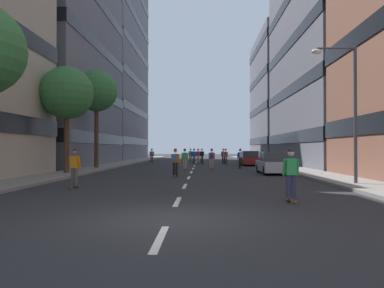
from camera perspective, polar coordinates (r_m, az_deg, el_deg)
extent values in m
plane|color=#28282B|center=(36.93, 0.35, -3.47)|extent=(166.21, 166.21, 0.00)
cube|color=gray|center=(41.41, -11.18, -3.06)|extent=(2.72, 76.18, 0.14)
cube|color=gray|center=(41.07, 12.21, -3.07)|extent=(2.72, 76.18, 0.14)
cube|color=silver|center=(7.44, -5.02, -14.44)|extent=(0.16, 2.20, 0.01)
cube|color=silver|center=(12.33, -2.29, -8.95)|extent=(0.16, 2.20, 0.01)
cube|color=silver|center=(17.29, -1.14, -6.58)|extent=(0.16, 2.20, 0.01)
cube|color=silver|center=(22.26, -0.51, -5.27)|extent=(0.16, 2.20, 0.01)
cube|color=silver|center=(27.25, -0.11, -4.43)|extent=(0.16, 2.20, 0.01)
cube|color=silver|center=(32.24, 0.16, -3.86)|extent=(0.16, 2.20, 0.01)
cube|color=silver|center=(37.23, 0.36, -3.44)|extent=(0.16, 2.20, 0.01)
cube|color=silver|center=(42.22, 0.52, -3.12)|extent=(0.16, 2.20, 0.01)
cube|color=silver|center=(47.22, 0.64, -2.86)|extent=(0.16, 2.20, 0.01)
cube|color=silver|center=(52.21, 0.74, -2.66)|extent=(0.16, 2.20, 0.01)
cube|color=silver|center=(57.21, 0.82, -2.49)|extent=(0.16, 2.20, 0.01)
cube|color=silver|center=(62.21, 0.88, -2.35)|extent=(0.16, 2.20, 0.01)
cube|color=silver|center=(67.21, 0.94, -2.22)|extent=(0.16, 2.20, 0.01)
cube|color=slate|center=(43.34, -23.02, 15.81)|extent=(13.72, 19.87, 28.12)
cube|color=black|center=(41.57, -23.10, 0.78)|extent=(13.84, 19.99, 1.10)
cube|color=black|center=(41.95, -23.07, 7.19)|extent=(13.84, 19.99, 1.10)
cube|color=black|center=(42.84, -23.04, 13.41)|extent=(13.84, 19.99, 1.10)
cube|color=black|center=(44.22, -23.01, 19.31)|extent=(13.84, 19.99, 1.10)
cube|color=slate|center=(63.57, -14.69, 13.32)|extent=(13.72, 22.29, 34.32)
cube|color=black|center=(61.69, -14.73, 0.39)|extent=(13.84, 22.41, 1.10)
cube|color=black|center=(61.98, -14.72, 4.93)|extent=(13.84, 22.41, 1.10)
cube|color=black|center=(62.65, -14.71, 9.40)|extent=(13.84, 22.41, 1.10)
cube|color=black|center=(63.69, -14.69, 13.74)|extent=(13.84, 22.41, 1.10)
cube|color=black|center=(65.08, -14.68, 17.93)|extent=(13.84, 22.41, 1.10)
cube|color=slate|center=(42.14, 24.21, 13.39)|extent=(13.72, 21.50, 23.99)
cube|color=black|center=(40.90, 24.28, 0.90)|extent=(13.84, 21.62, 1.10)
cube|color=black|center=(41.31, 24.24, 7.57)|extent=(13.84, 21.62, 1.10)
cube|color=black|center=(42.26, 24.21, 14.02)|extent=(13.84, 21.62, 1.10)
cube|color=slate|center=(61.76, 16.52, 6.88)|extent=(13.72, 18.26, 19.82)
cube|color=black|center=(61.24, 16.54, 0.44)|extent=(13.84, 18.38, 1.10)
cube|color=black|center=(61.53, 16.52, 5.05)|extent=(13.84, 18.38, 1.10)
cube|color=black|center=(62.22, 16.51, 9.60)|extent=(13.84, 18.38, 1.10)
cube|color=black|center=(63.30, 16.49, 14.01)|extent=(13.84, 18.38, 1.10)
cube|color=#B2B7BF|center=(26.36, 12.49, -3.40)|extent=(1.80, 4.40, 0.70)
cube|color=#2D3338|center=(26.19, 12.55, -1.95)|extent=(1.60, 2.10, 0.64)
cylinder|color=black|center=(27.66, 10.30, -3.71)|extent=(0.22, 0.64, 0.64)
cylinder|color=black|center=(27.95, 13.55, -3.67)|extent=(0.22, 0.64, 0.64)
cylinder|color=black|center=(24.80, 11.31, -4.05)|extent=(0.22, 0.64, 0.64)
cylinder|color=black|center=(25.12, 14.91, -4.00)|extent=(0.22, 0.64, 0.64)
cube|color=maroon|center=(38.97, 8.96, -2.53)|extent=(1.80, 4.40, 0.70)
cube|color=#2D3338|center=(38.80, 8.98, -1.55)|extent=(1.60, 2.10, 0.64)
cylinder|color=black|center=(40.32, 7.57, -2.77)|extent=(0.22, 0.64, 0.64)
cylinder|color=black|center=(40.52, 9.82, -2.76)|extent=(0.22, 0.64, 0.64)
cylinder|color=black|center=(37.44, 8.02, -2.93)|extent=(0.22, 0.64, 0.64)
cylinder|color=black|center=(37.65, 10.45, -2.91)|extent=(0.22, 0.64, 0.64)
cylinder|color=#4C3823|center=(26.06, -18.98, 0.31)|extent=(0.36, 0.36, 4.16)
sphere|color=#387A3D|center=(26.33, -18.95, 7.56)|extent=(3.55, 3.55, 3.55)
cylinder|color=#4C3823|center=(32.65, -14.69, 1.17)|extent=(0.36, 0.36, 5.38)
sphere|color=#387A3D|center=(33.01, -14.67, 8.02)|extent=(3.58, 3.58, 3.58)
cylinder|color=#3F3F44|center=(18.98, 24.13, 4.24)|extent=(0.16, 0.16, 6.50)
cylinder|color=#3F3F44|center=(19.18, 21.53, 13.73)|extent=(1.80, 0.10, 0.10)
ellipsoid|color=silver|center=(18.87, 18.88, 13.50)|extent=(0.50, 0.30, 0.24)
cube|color=brown|center=(23.17, -2.63, -4.89)|extent=(0.30, 0.92, 0.02)
cylinder|color=#D8BF4C|center=(23.49, -2.48, -4.95)|extent=(0.19, 0.09, 0.07)
cylinder|color=#D8BF4C|center=(22.86, -2.78, -5.07)|extent=(0.19, 0.09, 0.07)
cylinder|color=black|center=(23.16, -2.85, -3.87)|extent=(0.16, 0.16, 0.80)
cylinder|color=black|center=(23.13, -2.41, -3.88)|extent=(0.16, 0.16, 0.80)
cube|color=orange|center=(23.12, -2.63, -2.21)|extent=(0.34, 0.24, 0.55)
cylinder|color=orange|center=(23.21, -3.14, -2.27)|extent=(0.12, 0.24, 0.55)
cylinder|color=orange|center=(23.13, -2.07, -2.27)|extent=(0.12, 0.24, 0.55)
sphere|color=beige|center=(23.13, -2.62, -1.08)|extent=(0.22, 0.22, 0.22)
sphere|color=black|center=(23.13, -2.62, -0.95)|extent=(0.21, 0.21, 0.21)
cube|color=#3F72BF|center=(22.94, -2.71, -2.14)|extent=(0.28, 0.19, 0.40)
cube|color=brown|center=(43.20, -6.30, -2.95)|extent=(0.20, 0.90, 0.02)
cylinder|color=#D8BF4C|center=(43.52, -6.24, -3.00)|extent=(0.18, 0.07, 0.07)
cylinder|color=#D8BF4C|center=(42.89, -6.35, -3.03)|extent=(0.18, 0.07, 0.07)
cylinder|color=#594C47|center=(43.20, -6.41, -2.41)|extent=(0.14, 0.14, 0.80)
cylinder|color=#594C47|center=(43.18, -6.18, -2.41)|extent=(0.14, 0.14, 0.80)
cube|color=red|center=(43.17, -6.30, -1.51)|extent=(0.32, 0.20, 0.55)
cylinder|color=red|center=(43.25, -6.58, -1.55)|extent=(0.09, 0.23, 0.55)
cylinder|color=red|center=(43.20, -6.00, -1.55)|extent=(0.09, 0.23, 0.55)
sphere|color=beige|center=(43.19, -6.29, -0.91)|extent=(0.22, 0.22, 0.22)
sphere|color=black|center=(43.19, -6.29, -0.84)|extent=(0.21, 0.21, 0.21)
cube|color=#3F72BF|center=(43.00, -6.33, -1.47)|extent=(0.26, 0.16, 0.40)
cube|color=brown|center=(46.62, -0.23, -2.79)|extent=(0.25, 0.91, 0.02)
cylinder|color=#D8BF4C|center=(46.94, -0.24, -2.84)|extent=(0.18, 0.08, 0.07)
cylinder|color=#D8BF4C|center=(46.30, -0.22, -2.87)|extent=(0.18, 0.08, 0.07)
cylinder|color=#594C47|center=(46.60, -0.34, -2.29)|extent=(0.15, 0.15, 0.80)
cylinder|color=#594C47|center=(46.61, -0.12, -2.29)|extent=(0.15, 0.15, 0.80)
cube|color=blue|center=(46.59, -0.23, -1.46)|extent=(0.33, 0.22, 0.55)
cylinder|color=blue|center=(46.63, -0.50, -1.49)|extent=(0.10, 0.23, 0.55)
cylinder|color=blue|center=(46.65, 0.04, -1.49)|extent=(0.10, 0.23, 0.55)
sphere|color=beige|center=(46.61, -0.23, -0.90)|extent=(0.22, 0.22, 0.22)
sphere|color=black|center=(46.61, -0.23, -0.84)|extent=(0.21, 0.21, 0.21)
cube|color=#4C8C4C|center=(46.41, -0.23, -1.42)|extent=(0.27, 0.17, 0.40)
cube|color=brown|center=(43.24, 4.92, -2.95)|extent=(0.27, 0.91, 0.02)
cylinder|color=#D8BF4C|center=(43.56, 4.86, -3.00)|extent=(0.19, 0.08, 0.07)
cylinder|color=#D8BF4C|center=(42.93, 4.98, -3.03)|extent=(0.19, 0.08, 0.07)
cylinder|color=black|center=(43.22, 4.80, -2.41)|extent=(0.15, 0.15, 0.80)
cylinder|color=black|center=(43.24, 5.04, -2.41)|extent=(0.15, 0.15, 0.80)
cube|color=red|center=(43.21, 4.92, -1.51)|extent=(0.34, 0.23, 0.55)
cylinder|color=red|center=(43.23, 4.62, -1.55)|extent=(0.11, 0.24, 0.55)
cylinder|color=red|center=(43.29, 5.20, -1.55)|extent=(0.11, 0.24, 0.55)
sphere|color=tan|center=(43.23, 4.91, -0.91)|extent=(0.22, 0.22, 0.22)
sphere|color=black|center=(43.23, 4.91, -0.84)|extent=(0.21, 0.21, 0.21)
cube|color=#A52626|center=(43.03, 4.95, -1.48)|extent=(0.27, 0.18, 0.40)
cube|color=brown|center=(39.83, 5.27, -3.14)|extent=(0.28, 0.91, 0.02)
cylinder|color=#D8BF4C|center=(40.15, 5.28, -3.19)|extent=(0.19, 0.09, 0.07)
cylinder|color=#D8BF4C|center=(39.51, 5.25, -3.23)|extent=(0.19, 0.09, 0.07)
cylinder|color=#2D334C|center=(39.81, 5.14, -2.55)|extent=(0.15, 0.15, 0.80)
cylinder|color=#2D334C|center=(39.81, 5.39, -2.55)|extent=(0.15, 0.15, 0.80)
cube|color=white|center=(39.80, 5.26, -1.58)|extent=(0.34, 0.23, 0.55)
cylinder|color=white|center=(39.85, 4.95, -1.62)|extent=(0.11, 0.24, 0.55)
cylinder|color=white|center=(39.84, 5.58, -1.62)|extent=(0.11, 0.24, 0.55)
sphere|color=tan|center=(39.81, 5.26, -0.93)|extent=(0.22, 0.22, 0.22)
sphere|color=black|center=(39.81, 5.26, -0.85)|extent=(0.21, 0.21, 0.21)
cube|color=#A52626|center=(39.61, 5.26, -1.54)|extent=(0.27, 0.18, 0.40)
cube|color=brown|center=(32.46, 7.56, -3.69)|extent=(0.40, 0.92, 0.02)
cylinder|color=#D8BF4C|center=(32.76, 7.38, -3.75)|extent=(0.19, 0.11, 0.07)
cylinder|color=#D8BF4C|center=(32.16, 7.75, -3.80)|extent=(0.19, 0.11, 0.07)
cylinder|color=black|center=(32.41, 7.41, -2.97)|extent=(0.17, 0.17, 0.80)
cylinder|color=black|center=(32.47, 7.71, -2.96)|extent=(0.17, 0.17, 0.80)
cube|color=blue|center=(32.42, 7.56, -1.77)|extent=(0.36, 0.27, 0.55)
cylinder|color=blue|center=(32.40, 7.16, -1.82)|extent=(0.14, 0.24, 0.55)
cylinder|color=blue|center=(32.54, 7.90, -1.82)|extent=(0.14, 0.24, 0.55)
sphere|color=#997051|center=(32.43, 7.55, -0.97)|extent=(0.22, 0.22, 0.22)
sphere|color=black|center=(32.43, 7.55, -0.88)|extent=(0.21, 0.21, 0.21)
cube|color=beige|center=(32.25, 7.66, -1.73)|extent=(0.29, 0.22, 0.40)
cube|color=brown|center=(44.70, 0.96, -2.88)|extent=(0.26, 0.91, 0.02)
cylinder|color=#D8BF4C|center=(45.03, 1.00, -2.93)|extent=(0.18, 0.08, 0.07)
cylinder|color=#D8BF4C|center=(44.39, 0.93, -2.96)|extent=(0.18, 0.08, 0.07)
cylinder|color=tan|center=(44.70, 0.85, -2.35)|extent=(0.15, 0.15, 0.80)
cylinder|color=tan|center=(44.68, 1.08, -2.35)|extent=(0.15, 0.15, 0.80)
cube|color=red|center=(44.68, 0.96, -1.49)|extent=(0.33, 0.22, 0.55)
cylinder|color=red|center=(44.75, 0.69, -1.52)|extent=(0.11, 0.23, 0.55)
cylinder|color=red|center=(44.71, 1.25, -1.52)|extent=(0.11, 0.23, 0.55)
sphere|color=#997051|center=(44.69, 0.96, -0.91)|extent=(0.22, 0.22, 0.22)
sphere|color=black|center=(44.69, 0.96, -0.84)|extent=(0.21, 0.21, 0.21)
cube|color=brown|center=(31.68, 3.09, -3.77)|extent=(0.20, 0.90, 0.02)
cylinder|color=#D8BF4C|center=(32.00, 3.08, -3.82)|extent=(0.18, 0.07, 0.07)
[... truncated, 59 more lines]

